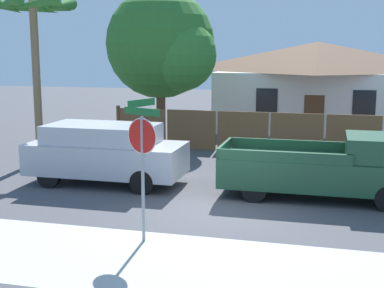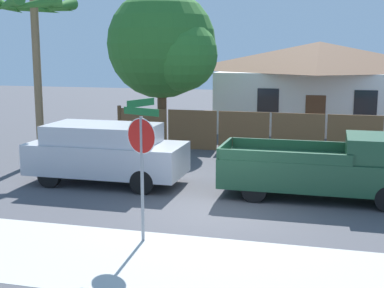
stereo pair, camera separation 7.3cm
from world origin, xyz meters
The scene contains 9 objects.
ground_plane centered at (0.00, 0.00, 0.00)m, with size 80.00×80.00×0.00m, color #47474C.
sidewalk_strip centered at (0.00, -3.60, 0.00)m, with size 36.00×3.20×0.01m.
wooden_fence centered at (1.39, 8.09, 0.81)m, with size 15.07×0.12×1.72m.
house centered at (1.91, 15.23, 2.30)m, with size 10.44×6.78×4.45m.
oak_tree centered at (-4.31, 9.06, 4.19)m, with size 4.87×4.64×6.62m.
palm_tree centered at (-7.66, 4.35, 5.09)m, with size 2.90×3.11×5.91m.
red_suv centered at (-3.99, 1.91, 0.99)m, with size 4.76×2.04×1.83m.
orange_pickup centered at (2.67, 1.91, 0.87)m, with size 5.52×2.06×1.80m.
stop_sign centered at (-1.19, -2.56, 2.08)m, with size 0.88×0.80×3.07m.
Camera 1 is at (2.56, -12.94, 4.09)m, focal length 50.00 mm.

